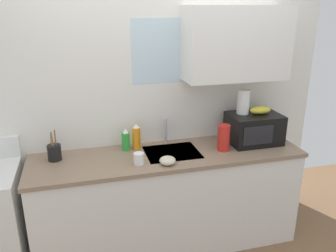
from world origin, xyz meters
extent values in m
cube|color=white|center=(0.00, 0.35, 1.25)|extent=(3.09, 0.10, 2.50)
cube|color=white|center=(0.64, 0.14, 1.79)|extent=(0.90, 0.32, 0.62)
cube|color=silver|center=(0.04, 0.31, 1.73)|extent=(0.56, 0.02, 0.55)
cube|color=white|center=(0.00, 0.00, 0.43)|extent=(2.29, 0.60, 0.86)
cube|color=#8C725B|center=(0.00, 0.00, 0.88)|extent=(2.32, 0.63, 0.03)
cube|color=#9EA0A5|center=(0.04, 0.02, 0.83)|extent=(0.46, 0.38, 0.14)
cylinder|color=#B2B5BA|center=(0.04, 0.24, 1.02)|extent=(0.03, 0.03, 0.24)
cube|color=black|center=(0.83, 0.05, 1.04)|extent=(0.46, 0.34, 0.27)
cube|color=black|center=(0.78, -0.12, 1.04)|extent=(0.28, 0.01, 0.17)
ellipsoid|color=gold|center=(0.88, 0.05, 1.20)|extent=(0.20, 0.11, 0.07)
cylinder|color=white|center=(0.73, 0.10, 1.28)|extent=(0.11, 0.11, 0.22)
cylinder|color=orange|center=(-0.24, 0.18, 1.00)|extent=(0.07, 0.07, 0.20)
cone|color=white|center=(-0.24, 0.18, 1.11)|extent=(0.05, 0.05, 0.04)
cylinder|color=green|center=(-0.33, 0.17, 0.98)|extent=(0.07, 0.07, 0.16)
cone|color=white|center=(-0.33, 0.17, 1.08)|extent=(0.05, 0.05, 0.04)
cylinder|color=red|center=(0.49, -0.05, 1.01)|extent=(0.10, 0.10, 0.23)
cylinder|color=white|center=(-0.28, -0.14, 0.95)|extent=(0.08, 0.08, 0.09)
cylinder|color=black|center=(-0.93, 0.12, 0.97)|extent=(0.11, 0.11, 0.13)
cylinder|color=olive|center=(-0.94, 0.12, 1.04)|extent=(0.02, 0.03, 0.20)
cylinder|color=olive|center=(-0.91, 0.13, 1.05)|extent=(0.01, 0.02, 0.22)
cylinder|color=olive|center=(-0.93, 0.10, 1.05)|extent=(0.02, 0.03, 0.22)
ellipsoid|color=beige|center=(-0.06, -0.20, 0.93)|extent=(0.13, 0.13, 0.06)
camera|label=1|loc=(-0.70, -2.60, 2.10)|focal=36.87mm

